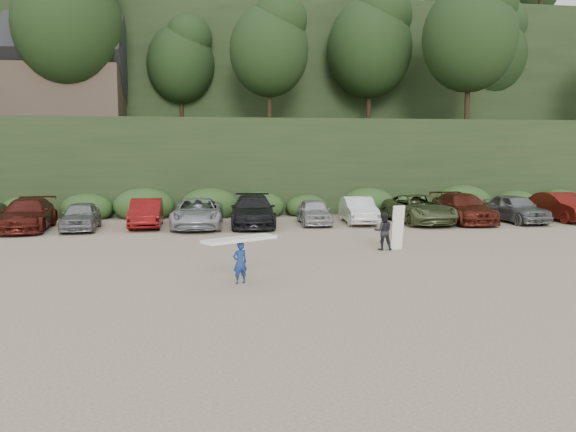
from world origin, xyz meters
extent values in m
plane|color=tan|center=(0.00, 0.00, 0.00)|extent=(120.00, 120.00, 0.00)
cube|color=black|center=(0.00, 22.00, 3.00)|extent=(80.00, 14.00, 6.00)
cube|color=black|center=(0.00, 40.00, 8.00)|extent=(90.00, 30.00, 16.00)
ellipsoid|color=black|center=(0.00, 22.00, 11.00)|extent=(66.00, 12.00, 10.00)
cube|color=#2B491E|center=(-0.55, 14.50, 0.60)|extent=(46.20, 2.00, 1.20)
cube|color=brown|center=(-12.00, 24.00, 8.00)|extent=(8.00, 6.00, 4.00)
imported|color=#4F1712|center=(-10.84, 9.91, 0.79)|extent=(2.67, 5.59, 1.57)
imported|color=gray|center=(-8.21, 9.63, 0.71)|extent=(1.99, 4.28, 1.42)
imported|color=maroon|center=(-5.09, 10.34, 0.74)|extent=(1.74, 4.53, 1.47)
imported|color=#A4A5AA|center=(-2.43, 9.72, 0.76)|extent=(2.71, 5.56, 1.52)
imported|color=black|center=(0.46, 9.97, 0.81)|extent=(2.58, 5.71, 1.62)
imported|color=#AFAEB3|center=(3.80, 10.24, 0.69)|extent=(1.81, 4.11, 1.38)
imported|color=white|center=(6.28, 10.37, 0.73)|extent=(1.81, 4.50, 1.45)
imported|color=#515E36|center=(9.62, 9.99, 0.78)|extent=(2.91, 5.76, 1.56)
imported|color=#541B13|center=(12.15, 9.95, 0.80)|extent=(2.39, 5.58, 1.60)
imported|color=slate|center=(15.08, 9.61, 0.79)|extent=(2.22, 4.75, 1.57)
imported|color=#56120D|center=(18.11, 9.95, 0.80)|extent=(1.82, 4.90, 1.60)
imported|color=navy|center=(-0.90, -3.11, 0.63)|extent=(0.54, 0.46, 1.26)
cube|color=white|center=(-0.90, -3.11, 1.33)|extent=(2.30, 1.73, 0.09)
imported|color=black|center=(5.07, 1.93, 0.76)|extent=(0.82, 0.68, 1.52)
cube|color=silver|center=(5.62, 1.84, 0.90)|extent=(0.54, 0.35, 1.79)
camera|label=1|loc=(-1.70, -19.47, 3.85)|focal=35.00mm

